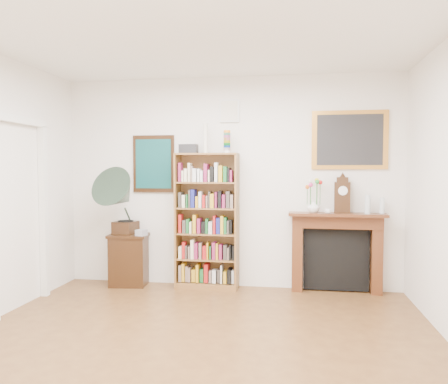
# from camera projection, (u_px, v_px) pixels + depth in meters

# --- Properties ---
(room) EXTENTS (4.51, 5.01, 2.81)m
(room) POSITION_uv_depth(u_px,v_px,m) (183.00, 192.00, 3.38)
(room) COLOR #553319
(room) RESTS_ON ground
(door_casing) EXTENTS (0.08, 1.02, 2.17)m
(door_casing) POSITION_uv_depth(u_px,v_px,m) (20.00, 197.00, 4.92)
(door_casing) COLOR white
(door_casing) RESTS_ON left_wall
(teal_poster) EXTENTS (0.58, 0.04, 0.78)m
(teal_poster) POSITION_uv_depth(u_px,v_px,m) (154.00, 164.00, 5.98)
(teal_poster) COLOR black
(teal_poster) RESTS_ON back_wall
(small_picture) EXTENTS (0.26, 0.04, 0.30)m
(small_picture) POSITION_uv_depth(u_px,v_px,m) (229.00, 111.00, 5.78)
(small_picture) COLOR white
(small_picture) RESTS_ON back_wall
(gilt_painting) EXTENTS (0.95, 0.04, 0.75)m
(gilt_painting) POSITION_uv_depth(u_px,v_px,m) (350.00, 140.00, 5.56)
(gilt_painting) COLOR #C68633
(gilt_painting) RESTS_ON back_wall
(bookshelf) EXTENTS (0.83, 0.31, 2.06)m
(bookshelf) POSITION_uv_depth(u_px,v_px,m) (207.00, 213.00, 5.75)
(bookshelf) COLOR brown
(bookshelf) RESTS_ON floor
(side_cabinet) EXTENTS (0.55, 0.42, 0.70)m
(side_cabinet) POSITION_uv_depth(u_px,v_px,m) (129.00, 260.00, 5.91)
(side_cabinet) COLOR black
(side_cabinet) RESTS_ON floor
(fireplace) EXTENTS (1.22, 0.32, 1.02)m
(fireplace) POSITION_uv_depth(u_px,v_px,m) (336.00, 246.00, 5.58)
(fireplace) COLOR #462410
(fireplace) RESTS_ON floor
(gramophone) EXTENTS (0.67, 0.78, 0.91)m
(gramophone) POSITION_uv_depth(u_px,v_px,m) (121.00, 197.00, 5.74)
(gramophone) COLOR black
(gramophone) RESTS_ON side_cabinet
(cd_stack) EXTENTS (0.15, 0.15, 0.08)m
(cd_stack) POSITION_uv_depth(u_px,v_px,m) (141.00, 233.00, 5.76)
(cd_stack) COLOR #B9B7C4
(cd_stack) RESTS_ON side_cabinet
(mantel_clock) EXTENTS (0.21, 0.14, 0.45)m
(mantel_clock) POSITION_uv_depth(u_px,v_px,m) (342.00, 196.00, 5.53)
(mantel_clock) COLOR black
(mantel_clock) RESTS_ON fireplace
(flower_vase) EXTENTS (0.18, 0.18, 0.16)m
(flower_vase) POSITION_uv_depth(u_px,v_px,m) (314.00, 207.00, 5.56)
(flower_vase) COLOR white
(flower_vase) RESTS_ON fireplace
(teacup) EXTENTS (0.09, 0.09, 0.06)m
(teacup) POSITION_uv_depth(u_px,v_px,m) (328.00, 211.00, 5.44)
(teacup) COLOR silver
(teacup) RESTS_ON fireplace
(bottle_left) EXTENTS (0.07, 0.07, 0.24)m
(bottle_left) POSITION_uv_depth(u_px,v_px,m) (368.00, 204.00, 5.44)
(bottle_left) COLOR silver
(bottle_left) RESTS_ON fireplace
(bottle_right) EXTENTS (0.06, 0.06, 0.20)m
(bottle_right) POSITION_uv_depth(u_px,v_px,m) (382.00, 206.00, 5.46)
(bottle_right) COLOR silver
(bottle_right) RESTS_ON fireplace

